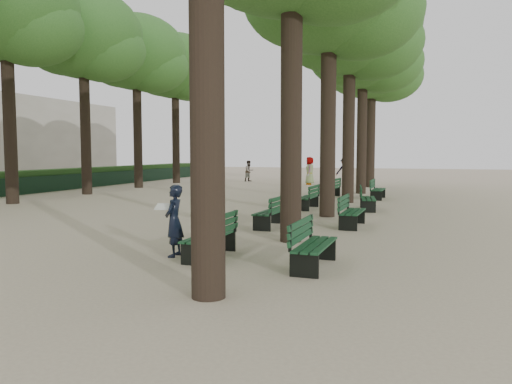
% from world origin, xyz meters
% --- Properties ---
extents(ground, '(120.00, 120.00, 0.00)m').
position_xyz_m(ground, '(0.00, 0.00, 0.00)').
color(ground, '#BDAC8F').
rests_on(ground, ground).
extents(tree_central_3, '(6.00, 6.00, 9.95)m').
position_xyz_m(tree_central_3, '(1.50, 13.00, 7.65)').
color(tree_central_3, '#33261C').
rests_on(tree_central_3, ground).
extents(tree_central_4, '(6.00, 6.00, 9.95)m').
position_xyz_m(tree_central_4, '(1.50, 18.00, 7.65)').
color(tree_central_4, '#33261C').
rests_on(tree_central_4, ground).
extents(tree_central_5, '(6.00, 6.00, 9.95)m').
position_xyz_m(tree_central_5, '(1.50, 23.00, 7.65)').
color(tree_central_5, '#33261C').
rests_on(tree_central_5, ground).
extents(tree_far_2, '(6.00, 6.00, 10.45)m').
position_xyz_m(tree_far_2, '(-12.00, 8.00, 8.14)').
color(tree_far_2, '#33261C').
rests_on(tree_far_2, ground).
extents(tree_far_3, '(6.00, 6.00, 10.45)m').
position_xyz_m(tree_far_3, '(-12.00, 13.00, 8.14)').
color(tree_far_3, '#33261C').
rests_on(tree_far_3, ground).
extents(tree_far_4, '(6.00, 6.00, 10.45)m').
position_xyz_m(tree_far_4, '(-12.00, 18.00, 8.14)').
color(tree_far_4, '#33261C').
rests_on(tree_far_4, ground).
extents(tree_far_5, '(6.00, 6.00, 10.45)m').
position_xyz_m(tree_far_5, '(-12.00, 23.00, 8.14)').
color(tree_far_5, '#33261C').
rests_on(tree_far_5, ground).
extents(bench_left_0, '(0.59, 1.81, 0.92)m').
position_xyz_m(bench_left_0, '(0.37, 0.63, 0.27)').
color(bench_left_0, black).
rests_on(bench_left_0, ground).
extents(bench_left_1, '(0.65, 1.82, 0.92)m').
position_xyz_m(bench_left_1, '(0.37, 5.09, 0.27)').
color(bench_left_1, black).
rests_on(bench_left_1, ground).
extents(bench_left_2, '(0.62, 1.81, 0.92)m').
position_xyz_m(bench_left_2, '(0.37, 10.03, 0.27)').
color(bench_left_2, black).
rests_on(bench_left_2, ground).
extents(bench_left_3, '(0.72, 1.84, 0.92)m').
position_xyz_m(bench_left_3, '(0.37, 15.28, 0.27)').
color(bench_left_3, black).
rests_on(bench_left_3, ground).
extents(bench_right_0, '(0.61, 1.81, 0.92)m').
position_xyz_m(bench_right_0, '(2.63, 0.40, 0.27)').
color(bench_right_0, black).
rests_on(bench_right_0, ground).
extents(bench_right_1, '(0.62, 1.81, 0.92)m').
position_xyz_m(bench_right_1, '(2.63, 5.89, 0.27)').
color(bench_right_1, black).
rests_on(bench_right_1, ground).
extents(bench_right_2, '(0.81, 1.86, 0.92)m').
position_xyz_m(bench_right_2, '(2.63, 10.31, 0.27)').
color(bench_right_2, black).
rests_on(bench_right_2, ground).
extents(bench_right_3, '(0.62, 1.82, 0.92)m').
position_xyz_m(bench_right_3, '(2.63, 15.01, 0.27)').
color(bench_right_3, black).
rests_on(bench_right_3, ground).
extents(man_with_map, '(0.62, 0.63, 1.52)m').
position_xyz_m(man_with_map, '(-0.38, 0.49, 0.76)').
color(man_with_map, black).
rests_on(man_with_map, ground).
extents(pedestrian_d, '(0.56, 0.97, 1.87)m').
position_xyz_m(pedestrian_d, '(-2.61, 24.19, 0.93)').
color(pedestrian_d, '#262628').
rests_on(pedestrian_d, ground).
extents(pedestrian_b, '(1.22, 0.62, 1.81)m').
position_xyz_m(pedestrian_b, '(-0.46, 25.55, 0.91)').
color(pedestrian_b, '#262628').
rests_on(pedestrian_b, ground).
extents(pedestrian_e, '(0.36, 1.57, 1.69)m').
position_xyz_m(pedestrian_e, '(-10.55, 24.79, 0.85)').
color(pedestrian_e, '#262628').
rests_on(pedestrian_e, ground).
extents(pedestrian_a, '(0.66, 0.81, 1.56)m').
position_xyz_m(pedestrian_a, '(-7.69, 26.38, 0.78)').
color(pedestrian_a, '#262628').
rests_on(pedestrian_a, ground).
extents(fence, '(0.08, 42.00, 0.90)m').
position_xyz_m(fence, '(-15.00, 11.00, 0.45)').
color(fence, black).
rests_on(fence, ground).
extents(hedge, '(1.20, 42.00, 1.20)m').
position_xyz_m(hedge, '(-15.70, 11.00, 0.60)').
color(hedge, '#1E4518').
rests_on(hedge, ground).
extents(building_far, '(12.00, 16.00, 7.00)m').
position_xyz_m(building_far, '(-33.00, 30.00, 3.50)').
color(building_far, '#B7B2A3').
rests_on(building_far, ground).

